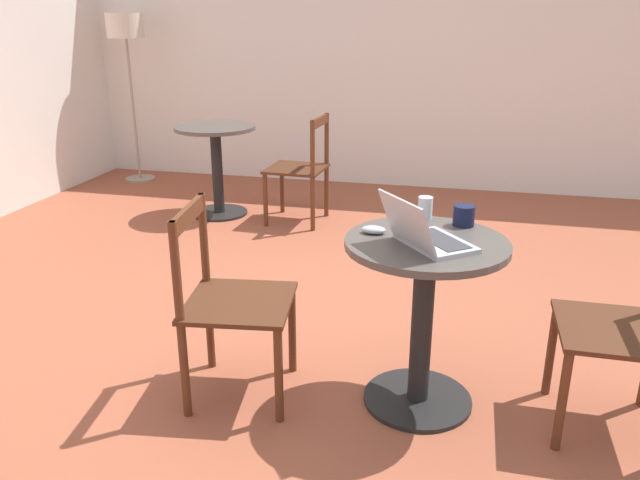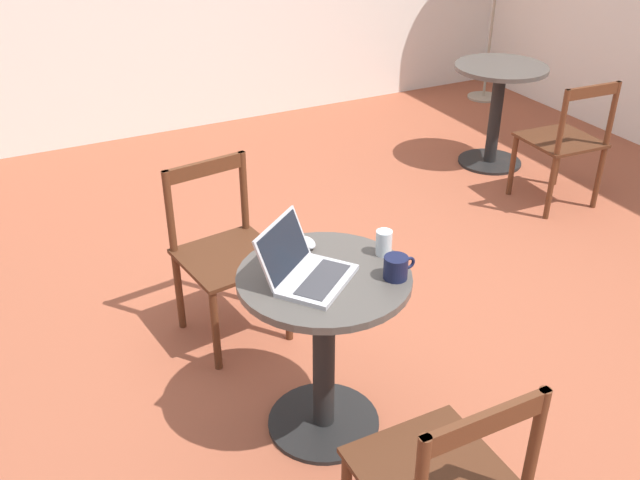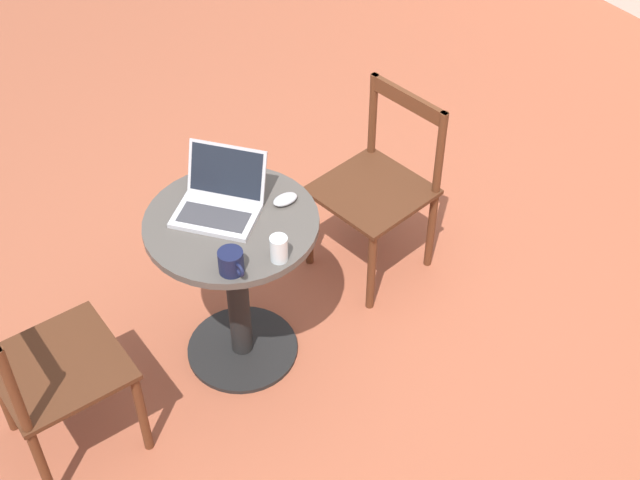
{
  "view_description": "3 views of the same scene",
  "coord_description": "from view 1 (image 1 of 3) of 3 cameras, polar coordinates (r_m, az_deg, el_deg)",
  "views": [
    {
      "loc": [
        -2.77,
        -0.51,
        1.57
      ],
      "look_at": [
        -0.18,
        0.1,
        0.61
      ],
      "focal_mm": 35.0,
      "sensor_mm": 36.0,
      "label": 1
    },
    {
      "loc": [
        -1.44,
        -2.35,
        2.15
      ],
      "look_at": [
        -0.28,
        -0.06,
        0.68
      ],
      "focal_mm": 40.0,
      "sensor_mm": 36.0,
      "label": 2
    },
    {
      "loc": [
        1.72,
        -1.54,
        2.92
      ],
      "look_at": [
        -0.32,
        -0.07,
        0.55
      ],
      "focal_mm": 50.0,
      "sensor_mm": 36.0,
      "label": 3
    }
  ],
  "objects": [
    {
      "name": "chair_mid_front",
      "position": [
        4.94,
        -1.69,
        6.52
      ],
      "size": [
        0.46,
        0.46,
        0.85
      ],
      "color": "#562D19",
      "rests_on": "ground_plane"
    },
    {
      "name": "mouse",
      "position": [
        2.53,
        4.92,
        0.94
      ],
      "size": [
        0.06,
        0.1,
        0.03
      ],
      "color": "#B7B7BC",
      "rests_on": "cafe_table_near"
    },
    {
      "name": "floor_lamp",
      "position": [
        6.45,
        -17.31,
        17.25
      ],
      "size": [
        0.35,
        0.35,
        1.6
      ],
      "color": "#9E937F",
      "rests_on": "ground_plane"
    },
    {
      "name": "chair_near_front",
      "position": [
        2.68,
        26.42,
        -7.5
      ],
      "size": [
        0.44,
        0.44,
        0.85
      ],
      "color": "#562D19",
      "rests_on": "ground_plane"
    },
    {
      "name": "drinking_glass",
      "position": [
        2.73,
        9.59,
        2.89
      ],
      "size": [
        0.06,
        0.06,
        0.1
      ],
      "color": "silver",
      "rests_on": "cafe_table_near"
    },
    {
      "name": "chair_near_back",
      "position": [
        2.67,
        -8.3,
        -5.63
      ],
      "size": [
        0.49,
        0.49,
        0.85
      ],
      "color": "#562D19",
      "rests_on": "ground_plane"
    },
    {
      "name": "cafe_table_near",
      "position": [
        2.57,
        9.45,
        -5.04
      ],
      "size": [
        0.65,
        0.65,
        0.74
      ],
      "color": "black",
      "rests_on": "ground_plane"
    },
    {
      "name": "wall_side",
      "position": [
        6.03,
        8.92,
        17.49
      ],
      "size": [
        0.06,
        9.4,
        2.7
      ],
      "color": "white",
      "rests_on": "ground_plane"
    },
    {
      "name": "laptop",
      "position": [
        2.4,
        9.72,
        0.37
      ],
      "size": [
        0.41,
        0.4,
        0.21
      ],
      "color": "#B7B7BC",
      "rests_on": "cafe_table_near"
    },
    {
      "name": "cafe_table_mid",
      "position": [
        5.2,
        -9.45,
        7.66
      ],
      "size": [
        0.65,
        0.65,
        0.74
      ],
      "color": "black",
      "rests_on": "ground_plane"
    },
    {
      "name": "mug",
      "position": [
        2.68,
        13.02,
        2.2
      ],
      "size": [
        0.13,
        0.09,
        0.09
      ],
      "color": "#141938",
      "rests_on": "cafe_table_near"
    },
    {
      "name": "ground_plane",
      "position": [
        3.22,
        2.57,
        -9.35
      ],
      "size": [
        16.0,
        16.0,
        0.0
      ],
      "primitive_type": "plane",
      "color": "#9E5138"
    }
  ]
}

